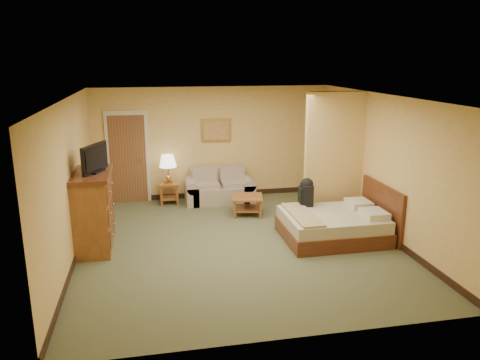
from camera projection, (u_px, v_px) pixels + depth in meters
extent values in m
plane|color=#505336|center=(237.00, 243.00, 8.39)|extent=(6.00, 6.00, 0.00)
plane|color=white|center=(237.00, 97.00, 7.73)|extent=(6.00, 6.00, 0.00)
cube|color=#DDB05E|center=(213.00, 143.00, 10.90)|extent=(5.50, 0.02, 2.60)
cube|color=#DDB05E|center=(70.00, 181.00, 7.54)|extent=(0.02, 6.00, 2.60)
cube|color=#DDB05E|center=(384.00, 166.00, 8.57)|extent=(0.02, 6.00, 2.60)
cube|color=#DDB05E|center=(334.00, 157.00, 9.34)|extent=(1.20, 0.15, 2.60)
cube|color=beige|center=(128.00, 157.00, 10.57)|extent=(0.94, 0.06, 2.10)
cube|color=brown|center=(128.00, 159.00, 10.57)|extent=(0.80, 0.04, 2.00)
cylinder|color=#B08640|center=(142.00, 159.00, 10.58)|extent=(0.04, 0.12, 0.04)
cube|color=black|center=(214.00, 194.00, 11.21)|extent=(5.50, 0.02, 0.12)
cube|color=gray|center=(220.00, 194.00, 10.75)|extent=(1.29, 0.69, 0.39)
cube|color=gray|center=(218.00, 174.00, 10.93)|extent=(1.29, 0.17, 0.40)
cube|color=gray|center=(192.00, 195.00, 10.62)|extent=(0.28, 0.69, 0.43)
cube|color=gray|center=(247.00, 192.00, 10.86)|extent=(0.28, 0.69, 0.43)
cube|color=brown|center=(169.00, 184.00, 10.58)|extent=(0.44, 0.44, 0.04)
cube|color=brown|center=(169.00, 198.00, 10.67)|extent=(0.37, 0.37, 0.03)
cube|color=brown|center=(161.00, 196.00, 10.44)|extent=(0.04, 0.04, 0.45)
cube|color=brown|center=(177.00, 196.00, 10.51)|extent=(0.04, 0.04, 0.45)
cube|color=brown|center=(161.00, 192.00, 10.78)|extent=(0.04, 0.04, 0.45)
cube|color=brown|center=(176.00, 191.00, 10.84)|extent=(0.04, 0.04, 0.45)
cylinder|color=#B08640|center=(169.00, 182.00, 10.57)|extent=(0.19, 0.19, 0.04)
cylinder|color=#B08640|center=(168.00, 171.00, 10.51)|extent=(0.03, 0.03, 0.32)
cone|color=white|center=(168.00, 161.00, 10.45)|extent=(0.39, 0.39, 0.27)
cube|color=brown|center=(247.00, 197.00, 9.85)|extent=(0.74, 0.74, 0.04)
cube|color=brown|center=(247.00, 208.00, 9.92)|extent=(0.63, 0.63, 0.03)
cube|color=brown|center=(237.00, 211.00, 9.60)|extent=(0.04, 0.04, 0.38)
cube|color=brown|center=(257.00, 201.00, 10.21)|extent=(0.04, 0.04, 0.38)
cube|color=#B78E3F|center=(216.00, 130.00, 10.82)|extent=(0.70, 0.03, 0.54)
cube|color=#A96A34|center=(216.00, 130.00, 10.80)|extent=(0.58, 0.02, 0.43)
cube|color=brown|center=(93.00, 213.00, 8.03)|extent=(0.59, 1.19, 1.30)
cube|color=#4E2312|center=(90.00, 174.00, 7.86)|extent=(0.67, 1.28, 0.06)
cube|color=black|center=(96.00, 171.00, 7.87)|extent=(0.31, 0.39, 0.03)
cube|color=black|center=(95.00, 158.00, 7.81)|extent=(0.36, 0.74, 0.47)
cube|color=#4E2312|center=(332.00, 232.00, 8.59)|extent=(1.79, 1.43, 0.27)
cube|color=beige|center=(332.00, 219.00, 8.53)|extent=(1.73, 1.38, 0.21)
cube|color=#4E2312|center=(381.00, 210.00, 8.68)|extent=(0.06, 1.52, 0.98)
cube|color=beige|center=(374.00, 214.00, 8.31)|extent=(0.40, 0.49, 0.13)
cube|color=beige|center=(359.00, 204.00, 8.90)|extent=(0.40, 0.49, 0.13)
cube|color=#9B8755|center=(302.00, 215.00, 8.39)|extent=(0.40, 1.34, 0.04)
cube|color=black|center=(307.00, 195.00, 8.95)|extent=(0.24, 0.33, 0.41)
sphere|color=black|center=(307.00, 184.00, 8.90)|extent=(0.25, 0.25, 0.25)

